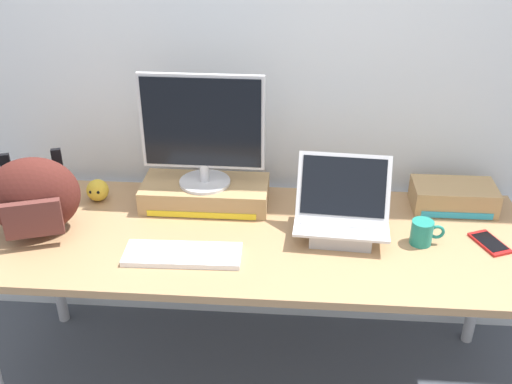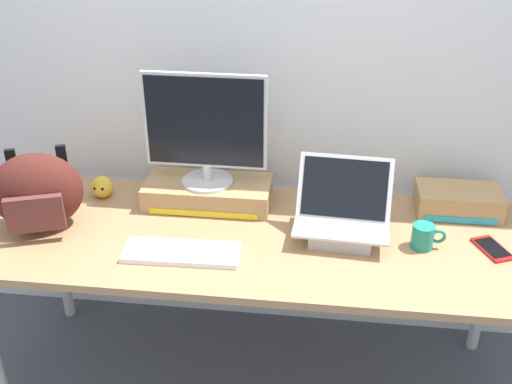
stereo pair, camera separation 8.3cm
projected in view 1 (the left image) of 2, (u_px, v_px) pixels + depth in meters
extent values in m
plane|color=#474C56|center=(256.00, 379.00, 2.57)|extent=(20.00, 20.00, 0.00)
cube|color=silver|center=(265.00, 49.00, 2.36)|extent=(7.00, 0.10, 2.60)
cube|color=#A87F56|center=(256.00, 238.00, 2.22)|extent=(2.03, 0.75, 0.03)
cylinder|color=#B2B2B7|center=(53.00, 259.00, 2.74)|extent=(0.05, 0.05, 0.71)
cylinder|color=#B2B2B7|center=(480.00, 278.00, 2.61)|extent=(0.05, 0.05, 0.71)
cube|color=#A88456|center=(205.00, 194.00, 2.39)|extent=(0.50, 0.23, 0.09)
cube|color=yellow|center=(201.00, 215.00, 2.30)|extent=(0.43, 0.00, 0.02)
cylinder|color=silver|center=(205.00, 182.00, 2.37)|extent=(0.20, 0.20, 0.01)
cylinder|color=silver|center=(204.00, 172.00, 2.35)|extent=(0.04, 0.04, 0.07)
cube|color=silver|center=(202.00, 122.00, 2.24)|extent=(0.47, 0.02, 0.37)
cube|color=black|center=(202.00, 123.00, 2.23)|extent=(0.45, 0.01, 0.35)
cube|color=#ADADB2|center=(341.00, 229.00, 2.19)|extent=(0.23, 0.21, 0.06)
cube|color=silver|center=(341.00, 221.00, 2.18)|extent=(0.35, 0.26, 0.01)
cube|color=#B7B7BC|center=(341.00, 217.00, 2.19)|extent=(0.31, 0.15, 0.00)
cube|color=silver|center=(344.00, 186.00, 2.18)|extent=(0.35, 0.15, 0.21)
cube|color=black|center=(344.00, 186.00, 2.17)|extent=(0.31, 0.13, 0.19)
cube|color=white|center=(183.00, 255.00, 2.08)|extent=(0.41, 0.15, 0.02)
cube|color=silver|center=(183.00, 252.00, 2.08)|extent=(0.39, 0.13, 0.00)
ellipsoid|color=#4C1E19|center=(34.00, 196.00, 2.17)|extent=(0.38, 0.29, 0.30)
cube|color=brown|center=(33.00, 219.00, 2.08)|extent=(0.20, 0.09, 0.13)
cube|color=black|center=(9.00, 181.00, 2.23)|extent=(0.04, 0.03, 0.22)
cube|color=black|center=(60.00, 176.00, 2.27)|extent=(0.04, 0.03, 0.22)
cylinder|color=#1E7F70|center=(422.00, 232.00, 2.14)|extent=(0.08, 0.08, 0.09)
torus|color=#1E7F70|center=(437.00, 232.00, 2.14)|extent=(0.06, 0.01, 0.06)
cube|color=red|center=(490.00, 243.00, 2.15)|extent=(0.13, 0.17, 0.01)
cube|color=black|center=(490.00, 242.00, 2.15)|extent=(0.11, 0.14, 0.00)
sphere|color=gold|center=(98.00, 190.00, 2.42)|extent=(0.09, 0.09, 0.09)
sphere|color=black|center=(91.00, 192.00, 2.38)|extent=(0.01, 0.01, 0.01)
sphere|color=black|center=(98.00, 192.00, 2.38)|extent=(0.01, 0.01, 0.01)
cube|color=#A88456|center=(453.00, 197.00, 2.36)|extent=(0.32, 0.18, 0.10)
cube|color=#2899BC|center=(457.00, 216.00, 2.30)|extent=(0.27, 0.00, 0.02)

